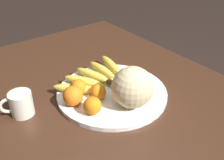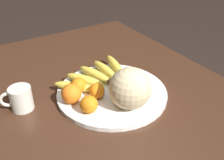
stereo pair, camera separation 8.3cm
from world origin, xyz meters
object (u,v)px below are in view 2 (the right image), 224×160
(kitchen_table, at_px, (120,117))
(ceramic_mug, at_px, (20,99))
(orange_mid_center, at_px, (71,94))
(orange_back_left, at_px, (97,91))
(orange_front_right, at_px, (89,104))
(produce_tag, at_px, (87,97))
(melon, at_px, (130,88))
(banana_bunch, at_px, (96,75))
(orange_front_left, at_px, (79,85))
(fruit_bowl, at_px, (112,92))

(kitchen_table, relative_size, ceramic_mug, 13.36)
(orange_mid_center, bearing_deg, orange_back_left, -104.32)
(orange_back_left, relative_size, ceramic_mug, 0.51)
(orange_front_right, xyz_separation_m, orange_back_left, (0.06, -0.07, -0.00))
(kitchen_table, bearing_deg, produce_tag, 65.67)
(melon, height_order, orange_front_right, melon)
(banana_bunch, height_order, orange_back_left, orange_back_left)
(melon, relative_size, orange_mid_center, 2.03)
(orange_back_left, bearing_deg, orange_front_left, 31.51)
(orange_mid_center, height_order, produce_tag, orange_mid_center)
(orange_mid_center, xyz_separation_m, orange_back_left, (-0.02, -0.09, -0.01))
(ceramic_mug, bearing_deg, orange_front_right, -131.17)
(orange_mid_center, bearing_deg, ceramic_mug, 63.20)
(melon, height_order, orange_front_left, melon)
(kitchen_table, height_order, orange_mid_center, orange_mid_center)
(orange_front_right, bearing_deg, melon, -108.43)
(orange_front_right, bearing_deg, banana_bunch, -35.09)
(fruit_bowl, height_order, produce_tag, produce_tag)
(orange_mid_center, bearing_deg, banana_bunch, -58.19)
(fruit_bowl, bearing_deg, banana_bunch, 5.76)
(fruit_bowl, relative_size, ceramic_mug, 3.79)
(banana_bunch, xyz_separation_m, orange_mid_center, (-0.09, 0.15, 0.02))
(kitchen_table, xyz_separation_m, produce_tag, (0.05, 0.12, 0.11))
(melon, height_order, orange_back_left, melon)
(orange_front_right, distance_m, orange_back_left, 0.09)
(fruit_bowl, xyz_separation_m, produce_tag, (0.01, 0.11, 0.01))
(orange_front_right, height_order, orange_mid_center, orange_mid_center)
(banana_bunch, distance_m, orange_front_right, 0.22)
(melon, relative_size, orange_front_left, 2.46)
(ceramic_mug, bearing_deg, banana_bunch, -87.88)
(melon, bearing_deg, orange_back_left, 34.55)
(orange_mid_center, bearing_deg, kitchen_table, -108.75)
(produce_tag, bearing_deg, kitchen_table, -111.51)
(melon, distance_m, orange_front_left, 0.22)
(orange_back_left, bearing_deg, banana_bunch, -26.61)
(kitchen_table, xyz_separation_m, orange_front_right, (-0.02, 0.15, 0.14))
(melon, distance_m, orange_front_right, 0.15)
(fruit_bowl, relative_size, produce_tag, 4.86)
(orange_front_left, distance_m, produce_tag, 0.06)
(fruit_bowl, xyz_separation_m, banana_bunch, (0.11, 0.01, 0.03))
(orange_mid_center, xyz_separation_m, produce_tag, (-0.01, -0.06, -0.04))
(produce_tag, distance_m, ceramic_mug, 0.24)
(melon, bearing_deg, banana_bunch, 3.65)
(banana_bunch, bearing_deg, orange_front_left, 99.02)
(ceramic_mug, bearing_deg, orange_front_left, -99.81)
(orange_front_right, height_order, produce_tag, orange_front_right)
(orange_mid_center, distance_m, orange_back_left, 0.10)
(orange_front_right, relative_size, produce_tag, 0.71)
(orange_mid_center, xyz_separation_m, ceramic_mug, (0.08, 0.16, -0.01))
(orange_front_right, xyz_separation_m, produce_tag, (0.08, -0.03, -0.03))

